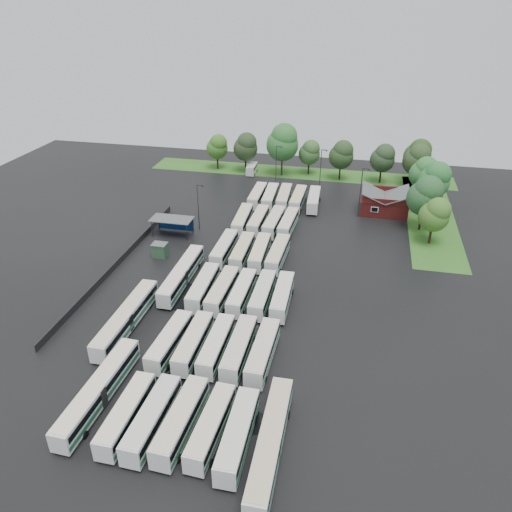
% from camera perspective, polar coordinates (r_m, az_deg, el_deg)
% --- Properties ---
extents(ground, '(160.00, 160.00, 0.00)m').
position_cam_1_polar(ground, '(78.59, -3.33, -5.52)').
color(ground, black).
rests_on(ground, ground).
extents(brick_building, '(10.07, 8.60, 5.39)m').
position_cam_1_polar(brick_building, '(113.51, 14.43, 5.79)').
color(brick_building, maroon).
rests_on(brick_building, ground).
extents(wash_shed, '(8.20, 4.20, 3.58)m').
position_cam_1_polar(wash_shed, '(100.49, -9.52, 4.03)').
color(wash_shed, '#2D2D30').
rests_on(wash_shed, ground).
extents(utility_hut, '(2.70, 2.20, 2.62)m').
position_cam_1_polar(utility_hut, '(93.07, -10.93, 0.68)').
color(utility_hut, '#284B2F').
rests_on(utility_hut, ground).
extents(grass_strip_north, '(80.00, 10.00, 0.01)m').
position_cam_1_polar(grass_strip_north, '(135.71, 4.90, 9.46)').
color(grass_strip_north, '#2F661D').
rests_on(grass_strip_north, ground).
extents(grass_strip_east, '(10.00, 50.00, 0.01)m').
position_cam_1_polar(grass_strip_east, '(115.15, 19.28, 4.38)').
color(grass_strip_east, '#2F661D').
rests_on(grass_strip_east, ground).
extents(west_fence, '(0.10, 50.00, 1.20)m').
position_cam_1_polar(west_fence, '(92.22, -15.40, -0.65)').
color(west_fence, '#2D2D30').
rests_on(west_fence, ground).
extents(bus_r0c0, '(2.45, 11.22, 3.12)m').
position_cam_1_polar(bus_r0c0, '(60.22, -14.58, -17.10)').
color(bus_r0c0, silver).
rests_on(bus_r0c0, ground).
extents(bus_r0c1, '(2.75, 11.53, 3.19)m').
position_cam_1_polar(bus_r0c1, '(59.10, -11.78, -17.70)').
color(bus_r0c1, silver).
rests_on(bus_r0c1, ground).
extents(bus_r0c2, '(2.94, 11.71, 3.23)m').
position_cam_1_polar(bus_r0c2, '(58.31, -8.58, -18.10)').
color(bus_r0c2, silver).
rests_on(bus_r0c2, ground).
extents(bus_r0c3, '(2.79, 11.11, 3.07)m').
position_cam_1_polar(bus_r0c3, '(57.50, -5.17, -18.81)').
color(bus_r0c3, silver).
rests_on(bus_r0c3, ground).
extents(bus_r0c4, '(2.62, 11.60, 3.22)m').
position_cam_1_polar(bus_r0c4, '(56.43, -2.09, -19.73)').
color(bus_r0c4, silver).
rests_on(bus_r0c4, ground).
extents(bus_r1c0, '(2.88, 11.30, 3.12)m').
position_cam_1_polar(bus_r1c0, '(69.17, -9.82, -9.56)').
color(bus_r1c0, silver).
rests_on(bus_r1c0, ground).
extents(bus_r1c1, '(2.45, 11.25, 3.13)m').
position_cam_1_polar(bus_r1c1, '(68.45, -7.16, -9.79)').
color(bus_r1c1, silver).
rests_on(bus_r1c1, ground).
extents(bus_r1c2, '(2.44, 11.18, 3.11)m').
position_cam_1_polar(bus_r1c2, '(67.68, -4.56, -10.15)').
color(bus_r1c2, silver).
rests_on(bus_r1c2, ground).
extents(bus_r1c3, '(2.53, 11.61, 3.23)m').
position_cam_1_polar(bus_r1c3, '(66.97, -1.93, -10.47)').
color(bus_r1c3, silver).
rests_on(bus_r1c3, ground).
extents(bus_r1c4, '(2.58, 11.61, 3.23)m').
position_cam_1_polar(bus_r1c4, '(66.38, 0.79, -10.87)').
color(bus_r1c4, silver).
rests_on(bus_r1c4, ground).
extents(bus_r2c0, '(2.67, 11.54, 3.20)m').
position_cam_1_polar(bus_r2c0, '(79.81, -6.06, -3.56)').
color(bus_r2c0, silver).
rests_on(bus_r2c0, ground).
extents(bus_r2c1, '(2.71, 11.47, 3.18)m').
position_cam_1_polar(bus_r2c1, '(78.72, -3.87, -3.96)').
color(bus_r2c1, silver).
rests_on(bus_r2c1, ground).
extents(bus_r2c2, '(2.40, 11.06, 3.08)m').
position_cam_1_polar(bus_r2c2, '(78.18, -1.65, -4.20)').
color(bus_r2c2, silver).
rests_on(bus_r2c2, ground).
extents(bus_r2c3, '(2.49, 11.27, 3.13)m').
position_cam_1_polar(bus_r2c3, '(77.62, 0.74, -4.42)').
color(bus_r2c3, silver).
rests_on(bus_r2c3, ground).
extents(bus_r2c4, '(2.67, 11.26, 3.12)m').
position_cam_1_polar(bus_r2c4, '(77.31, 3.02, -4.62)').
color(bus_r2c4, silver).
rests_on(bus_r2c4, ground).
extents(bus_r3c0, '(2.44, 11.34, 3.16)m').
position_cam_1_polar(bus_r3c0, '(91.18, -3.64, 0.86)').
color(bus_r3c0, silver).
rests_on(bus_r3c0, ground).
extents(bus_r3c1, '(2.53, 11.15, 3.09)m').
position_cam_1_polar(bus_r3c1, '(90.17, -1.57, 0.56)').
color(bus_r3c1, silver).
rests_on(bus_r3c1, ground).
extents(bus_r3c2, '(2.83, 11.32, 3.13)m').
position_cam_1_polar(bus_r3c2, '(89.67, 0.44, 0.41)').
color(bus_r3c2, silver).
rests_on(bus_r3c2, ground).
extents(bus_r3c3, '(2.70, 11.52, 3.19)m').
position_cam_1_polar(bus_r3c3, '(89.13, 2.51, 0.22)').
color(bus_r3c3, silver).
rests_on(bus_r3c3, ground).
extents(bus_r4c0, '(3.00, 11.62, 3.21)m').
position_cam_1_polar(bus_r4c0, '(102.52, -1.55, 4.18)').
color(bus_r4c0, silver).
rests_on(bus_r4c0, ground).
extents(bus_r4c1, '(2.43, 11.16, 3.10)m').
position_cam_1_polar(bus_r4c1, '(102.18, 0.26, 4.07)').
color(bus_r4c1, silver).
rests_on(bus_r4c1, ground).
extents(bus_r4c2, '(2.83, 11.53, 3.19)m').
position_cam_1_polar(bus_r4c2, '(101.51, 2.06, 3.91)').
color(bus_r4c2, silver).
rests_on(bus_r4c2, ground).
extents(bus_r4c3, '(2.79, 11.20, 3.09)m').
position_cam_1_polar(bus_r4c3, '(101.23, 3.69, 3.76)').
color(bus_r4c3, silver).
rests_on(bus_r4c3, ground).
extents(bus_r5c0, '(2.60, 11.44, 3.17)m').
position_cam_1_polar(bus_r5c0, '(114.75, 0.15, 6.89)').
color(bus_r5c0, silver).
rests_on(bus_r5c0, ground).
extents(bus_r5c1, '(2.93, 11.53, 3.18)m').
position_cam_1_polar(bus_r5c1, '(114.23, 1.64, 6.78)').
color(bus_r5c1, silver).
rests_on(bus_r5c1, ground).
extents(bus_r5c2, '(3.01, 11.65, 3.21)m').
position_cam_1_polar(bus_r5c2, '(114.03, 3.23, 6.72)').
color(bus_r5c2, silver).
rests_on(bus_r5c2, ground).
extents(bus_r5c3, '(2.52, 11.43, 3.18)m').
position_cam_1_polar(bus_r5c3, '(113.36, 4.83, 6.51)').
color(bus_r5c3, silver).
rests_on(bus_r5c3, ground).
extents(bus_r5c4, '(2.90, 11.32, 3.12)m').
position_cam_1_polar(bus_r5c4, '(113.36, 6.61, 6.41)').
color(bus_r5c4, silver).
rests_on(bus_r5c4, ground).
extents(artic_bus_west_a, '(2.86, 16.85, 3.12)m').
position_cam_1_polar(artic_bus_west_a, '(63.87, -17.52, -14.43)').
color(artic_bus_west_a, silver).
rests_on(artic_bus_west_a, ground).
extents(artic_bus_west_b, '(2.49, 16.85, 3.12)m').
position_cam_1_polar(artic_bus_west_b, '(83.74, -8.48, -2.10)').
color(artic_bus_west_b, silver).
rests_on(artic_bus_west_b, ground).
extents(artic_bus_west_c, '(2.55, 17.35, 3.22)m').
position_cam_1_polar(artic_bus_west_c, '(74.68, -14.59, -6.89)').
color(artic_bus_west_c, silver).
rests_on(artic_bus_west_c, ground).
extents(artic_bus_east, '(2.68, 17.00, 3.15)m').
position_cam_1_polar(artic_bus_east, '(55.77, 1.65, -20.52)').
color(artic_bus_east, silver).
rests_on(artic_bus_east, ground).
extents(minibus, '(2.24, 5.73, 2.48)m').
position_cam_1_polar(minibus, '(134.12, -0.49, 9.95)').
color(minibus, silver).
rests_on(minibus, ground).
extents(tree_north_0, '(5.77, 5.76, 9.53)m').
position_cam_1_polar(tree_north_0, '(137.14, -4.42, 12.36)').
color(tree_north_0, '#342818').
rests_on(tree_north_0, ground).
extents(tree_north_1, '(6.39, 6.39, 10.59)m').
position_cam_1_polar(tree_north_1, '(134.38, -1.16, 12.41)').
color(tree_north_1, black).
rests_on(tree_north_1, ground).
extents(tree_north_2, '(8.29, 8.29, 13.73)m').
position_cam_1_polar(tree_north_2, '(131.07, 3.11, 12.88)').
color(tree_north_2, '#3B2B1F').
rests_on(tree_north_2, ground).
extents(tree_north_3, '(5.60, 5.60, 9.28)m').
position_cam_1_polar(tree_north_3, '(133.13, 6.18, 11.72)').
color(tree_north_3, black).
rests_on(tree_north_3, ground).
extents(tree_north_4, '(6.25, 6.25, 10.36)m').
position_cam_1_polar(tree_north_4, '(129.85, 9.78, 11.37)').
color(tree_north_4, black).
rests_on(tree_north_4, ground).
extents(tree_north_5, '(6.11, 6.11, 10.12)m').
position_cam_1_polar(tree_north_5, '(129.78, 14.33, 10.82)').
color(tree_north_5, black).
rests_on(tree_north_5, ground).
extents(tree_north_6, '(6.76, 6.76, 11.19)m').
position_cam_1_polar(tree_north_6, '(132.46, 18.04, 10.98)').
color(tree_north_6, black).
rests_on(tree_north_6, ground).
extents(tree_east_0, '(5.79, 5.78, 9.57)m').
position_cam_1_polar(tree_east_0, '(99.85, 19.81, 4.50)').
color(tree_east_0, black).
rests_on(tree_east_0, ground).
extents(tree_east_1, '(7.04, 7.04, 11.66)m').
position_cam_1_polar(tree_east_1, '(104.79, 18.84, 6.57)').
color(tree_east_1, black).
rests_on(tree_east_1, ground).
extents(tree_east_2, '(6.90, 6.90, 11.43)m').
position_cam_1_polar(tree_east_2, '(114.97, 19.77, 8.22)').
color(tree_east_2, black).
rests_on(tree_east_2, ground).
extents(tree_east_3, '(6.33, 6.33, 10.48)m').
position_cam_1_polar(tree_east_3, '(120.92, 18.67, 9.05)').
color(tree_east_3, black).
rests_on(tree_east_3, ground).
extents(tree_east_4, '(6.61, 6.61, 10.95)m').
position_cam_1_polar(tree_east_4, '(129.06, 17.97, 10.48)').
color(tree_east_4, black).
rests_on(tree_east_4, ground).
extents(lamp_post_ne, '(1.68, 0.33, 10.93)m').
position_cam_1_polar(lamp_post_ne, '(108.12, 11.96, 7.50)').
color(lamp_post_ne, '#2D2D30').
rests_on(lamp_post_ne, ground).
extents(lamp_post_nw, '(1.49, 0.29, 9.68)m').
position_cam_1_polar(lamp_post_nw, '(100.88, -6.57, 5.96)').
color(lamp_post_nw, '#2D2D30').
rests_on(lamp_post_nw, ground).
extents(lamp_post_back_w, '(1.51, 0.30, 9.84)m').
position_cam_1_polar(lamp_post_back_w, '(125.18, 2.37, 10.65)').
color(lamp_post_back_w, '#2D2D30').
rests_on(lamp_post_back_w, ground).
extents(lamp_post_back_e, '(1.52, 0.30, 9.89)m').
position_cam_1_polar(lamp_post_back_e, '(122.98, 7.47, 10.12)').
color(lamp_post_back_e, '#2D2D30').
rests_on(lamp_post_back_e, ground).
extents(puddle_0, '(4.31, 4.31, 0.01)m').
position_cam_1_polar(puddle_0, '(66.04, -8.23, -13.49)').
color(puddle_0, black).
rests_on(puddle_0, ground).
extents(puddle_1, '(3.73, 3.73, 0.01)m').
position_cam_1_polar(puddle_1, '(59.95, -0.53, -18.50)').
color(puddle_1, black).
rests_on(puddle_1, ground).
extents(puddle_2, '(8.13, 8.13, 0.01)m').
position_cam_1_polar(puddle_2, '(81.28, -8.62, -4.57)').
color(puddle_2, black).
rests_on(puddle_2, ground).
extents(puddle_3, '(4.56, 4.56, 0.01)m').
position_cam_1_polar(puddle_3, '(77.03, 1.77, -6.26)').
color(puddle_3, black).
rests_on(puddle_3, ground).
extents(puddle_4, '(2.31, 2.31, 0.01)m').
position_cam_1_polar(puddle_4, '(62.66, 2.61, -15.96)').
color(puddle_4, black).
rests_on(puddle_4, ground).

